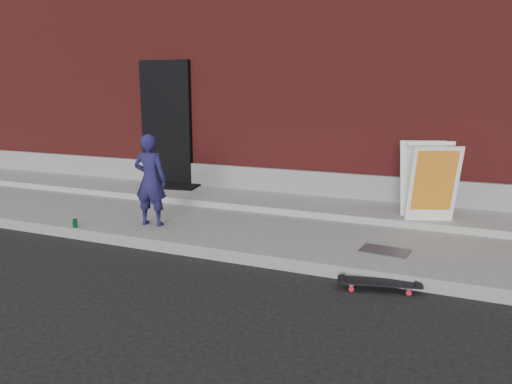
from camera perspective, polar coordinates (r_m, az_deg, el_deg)
The scene contains 10 objects.
ground at distance 6.03m, azimuth -4.46°, elevation -7.84°, with size 80.00×80.00×0.00m, color black.
sidewalk at distance 7.30m, azimuth 1.03°, elevation -3.67°, with size 20.00×3.00×0.15m, color slate.
apron at distance 8.08m, azimuth 3.46°, elevation -1.25°, with size 20.00×1.20×0.10m, color gray.
building at distance 12.31m, azimuth 11.15°, elevation 13.79°, with size 20.00×8.10×5.00m.
child at distance 6.99m, azimuth -11.99°, elevation 1.35°, with size 0.46×0.30×1.27m, color #1B1844.
skateboard at distance 5.31m, azimuth 13.92°, elevation -10.05°, with size 0.84×0.39×0.09m.
pizza_sign at distance 7.20m, azimuth 19.14°, elevation 1.24°, with size 0.87×0.94×1.07m.
soda_can at distance 7.26m, azimuth -19.97°, elevation -3.38°, with size 0.06×0.06×0.12m, color #18783D.
doormat at distance 9.34m, azimuth -9.27°, elevation 0.79°, with size 0.92×0.75×0.03m, color black.
utility_plate at distance 6.05m, azimuth 14.49°, elevation -6.54°, with size 0.54×0.35×0.02m, color #535358.
Camera 1 is at (2.67, -5.01, 2.02)m, focal length 35.00 mm.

